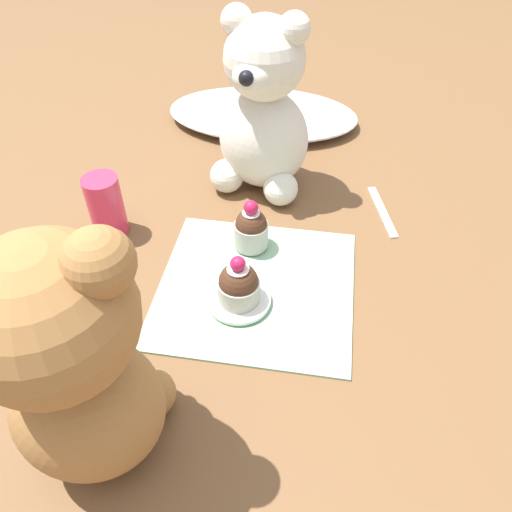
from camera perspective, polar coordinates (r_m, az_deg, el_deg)
The scene contains 10 objects.
ground_plane at distance 0.63m, azimuth -0.00°, elevation -3.66°, with size 4.00×4.00×0.00m, color brown.
knitted_placemat at distance 0.63m, azimuth -0.00°, elevation -3.48°, with size 0.24×0.24×0.01m, color #8EBC99.
tulle_cloth at distance 0.96m, azimuth 0.76°, elevation 15.99°, with size 0.35×0.20×0.03m, color silver.
teddy_bear_cream at distance 0.74m, azimuth 0.80°, elevation 15.98°, with size 0.16×0.15×0.26m.
teddy_bear_tan at distance 0.42m, azimuth -20.20°, elevation -11.43°, with size 0.15×0.15×0.27m.
cupcake_near_cream_bear at distance 0.66m, azimuth -0.56°, elevation 3.16°, with size 0.05×0.05×0.07m.
saucer_plate at distance 0.61m, azimuth -1.95°, elevation -4.97°, with size 0.08×0.08×0.01m, color white.
cupcake_near_tan_bear at distance 0.59m, azimuth -2.01°, elevation -3.29°, with size 0.05×0.05×0.07m.
juice_glass at distance 0.71m, azimuth -16.79°, elevation 5.53°, with size 0.05×0.05×0.09m, color #DB3356.
teaspoon at distance 0.76m, azimuth 14.25°, elevation 5.04°, with size 0.12×0.01×0.01m, color silver.
Camera 1 is at (0.07, -0.42, 0.47)m, focal length 35.00 mm.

